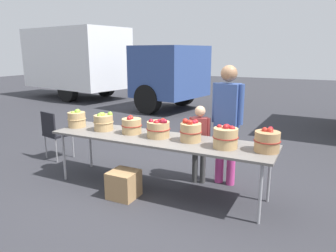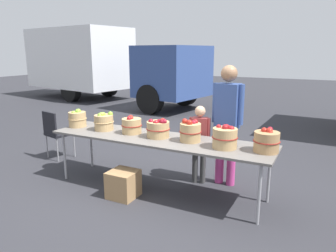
# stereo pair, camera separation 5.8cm
# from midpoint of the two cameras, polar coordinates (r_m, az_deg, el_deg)

# --- Properties ---
(ground_plane) EXTENTS (40.00, 40.00, 0.00)m
(ground_plane) POSITION_cam_midpoint_polar(r_m,az_deg,el_deg) (4.54, -2.08, -11.29)
(ground_plane) COLOR #2D2D33
(market_table) EXTENTS (3.10, 0.76, 0.75)m
(market_table) POSITION_cam_midpoint_polar(r_m,az_deg,el_deg) (4.29, -2.16, -2.57)
(market_table) COLOR slate
(market_table) RESTS_ON ground
(apple_basket_green_0) EXTENTS (0.28, 0.28, 0.28)m
(apple_basket_green_0) POSITION_cam_midpoint_polar(r_m,az_deg,el_deg) (5.08, -16.36, 1.24)
(apple_basket_green_0) COLOR tan
(apple_basket_green_0) RESTS_ON market_table
(apple_basket_green_1) EXTENTS (0.30, 0.30, 0.27)m
(apple_basket_green_1) POSITION_cam_midpoint_polar(r_m,az_deg,el_deg) (4.77, -11.84, 0.71)
(apple_basket_green_1) COLOR tan
(apple_basket_green_1) RESTS_ON market_table
(apple_basket_red_0) EXTENTS (0.29, 0.29, 0.26)m
(apple_basket_red_0) POSITION_cam_midpoint_polar(r_m,az_deg,el_deg) (4.52, -6.93, 0.13)
(apple_basket_red_0) COLOR tan
(apple_basket_red_0) RESTS_ON market_table
(apple_basket_red_1) EXTENTS (0.33, 0.33, 0.27)m
(apple_basket_red_1) POSITION_cam_midpoint_polar(r_m,az_deg,el_deg) (4.28, -2.12, -0.47)
(apple_basket_red_1) COLOR tan
(apple_basket_red_1) RESTS_ON market_table
(apple_basket_red_2) EXTENTS (0.29, 0.29, 0.30)m
(apple_basket_red_2) POSITION_cam_midpoint_polar(r_m,az_deg,el_deg) (4.09, 3.70, -0.94)
(apple_basket_red_2) COLOR tan
(apple_basket_red_2) RESTS_ON market_table
(apple_basket_red_3) EXTENTS (0.31, 0.31, 0.29)m
(apple_basket_red_3) POSITION_cam_midpoint_polar(r_m,az_deg,el_deg) (3.87, 9.88, -1.94)
(apple_basket_red_3) COLOR tan
(apple_basket_red_3) RESTS_ON market_table
(apple_basket_red_4) EXTENTS (0.31, 0.31, 0.29)m
(apple_basket_red_4) POSITION_cam_midpoint_polar(r_m,az_deg,el_deg) (3.84, 16.97, -2.54)
(apple_basket_red_4) COLOR #A87F51
(apple_basket_red_4) RESTS_ON market_table
(vendor_adult) EXTENTS (0.45, 0.24, 1.71)m
(vendor_adult) POSITION_cam_midpoint_polar(r_m,az_deg,el_deg) (4.51, 10.23, 1.78)
(vendor_adult) COLOR #CC3F8C
(vendor_adult) RESTS_ON ground
(child_customer) EXTENTS (0.30, 0.19, 1.14)m
(child_customer) POSITION_cam_midpoint_polar(r_m,az_deg,el_deg) (4.56, 5.31, -2.21)
(child_customer) COLOR #3F3F3F
(child_customer) RESTS_ON ground
(box_truck) EXTENTS (7.96, 3.48, 2.75)m
(box_truck) POSITION_cam_midpoint_polar(r_m,az_deg,el_deg) (12.77, -13.16, 11.19)
(box_truck) COLOR white
(box_truck) RESTS_ON ground
(folding_chair) EXTENTS (0.48, 0.48, 0.86)m
(folding_chair) POSITION_cam_midpoint_polar(r_m,az_deg,el_deg) (5.97, -19.95, -0.88)
(folding_chair) COLOR black
(folding_chair) RESTS_ON ground
(produce_crate) EXTENTS (0.36, 0.36, 0.36)m
(produce_crate) POSITION_cam_midpoint_polar(r_m,az_deg,el_deg) (4.30, -8.34, -10.31)
(produce_crate) COLOR #A87F51
(produce_crate) RESTS_ON ground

